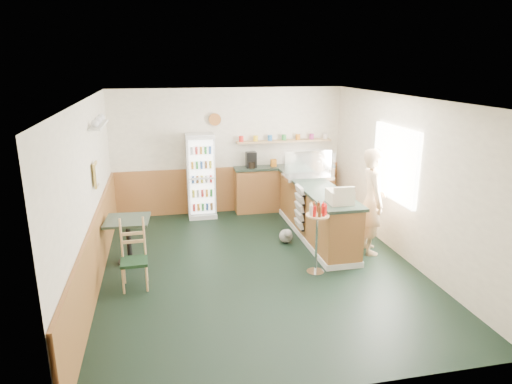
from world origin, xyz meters
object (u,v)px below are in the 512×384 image
object	(u,v)px
drinks_fridge	(201,176)
cafe_chair	(134,251)
cafe_table	(128,232)
shopkeeper	(372,201)
condiment_stand	(317,227)
display_case	(308,165)
cash_register	(340,197)

from	to	relation	value
drinks_fridge	cafe_chair	world-z (taller)	drinks_fridge
drinks_fridge	cafe_table	world-z (taller)	drinks_fridge
shopkeeper	cafe_chair	bearing A→B (deg)	106.67
cafe_table	shopkeeper	bearing A→B (deg)	-5.35
condiment_stand	cafe_table	world-z (taller)	condiment_stand
shopkeeper	cafe_chair	distance (m)	4.02
display_case	shopkeeper	xyz separation A→B (m)	(0.70, -1.41, -0.36)
display_case	cash_register	xyz separation A→B (m)	(0.00, -1.65, -0.16)
shopkeeper	cafe_table	distance (m)	4.14
cash_register	shopkeeper	size ratio (longest dim) A/B	0.21
display_case	cafe_table	world-z (taller)	display_case
shopkeeper	condiment_stand	world-z (taller)	shopkeeper
condiment_stand	cafe_chair	world-z (taller)	condiment_stand
display_case	drinks_fridge	bearing A→B (deg)	150.79
cash_register	shopkeeper	bearing A→B (deg)	20.44
drinks_fridge	shopkeeper	bearing A→B (deg)	-43.10
drinks_fridge	shopkeeper	world-z (taller)	shopkeeper
condiment_stand	cafe_table	xyz separation A→B (m)	(-2.90, 0.99, -0.23)
display_case	cafe_table	xyz separation A→B (m)	(-3.40, -1.02, -0.74)
display_case	cash_register	distance (m)	1.65
drinks_fridge	display_case	xyz separation A→B (m)	(2.00, -1.12, 0.38)
drinks_fridge	cash_register	bearing A→B (deg)	-54.10
shopkeeper	display_case	bearing A→B (deg)	36.72
cash_register	cafe_table	size ratio (longest dim) A/B	0.52
cash_register	cafe_chair	bearing A→B (deg)	-174.61
drinks_fridge	shopkeeper	xyz separation A→B (m)	(2.70, -2.53, 0.03)
shopkeeper	cafe_chair	world-z (taller)	shopkeeper
cafe_table	display_case	bearing A→B (deg)	16.77
cash_register	condiment_stand	bearing A→B (deg)	-141.68
cash_register	shopkeeper	world-z (taller)	shopkeeper
drinks_fridge	display_case	size ratio (longest dim) A/B	1.89
cash_register	condiment_stand	distance (m)	0.72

